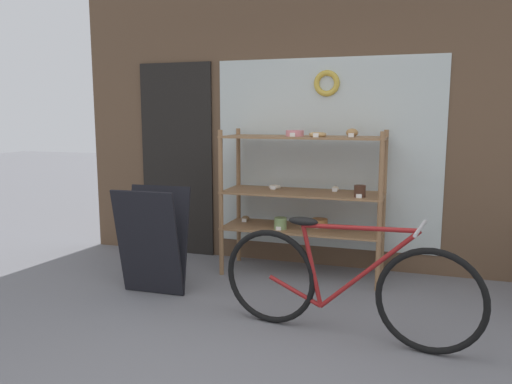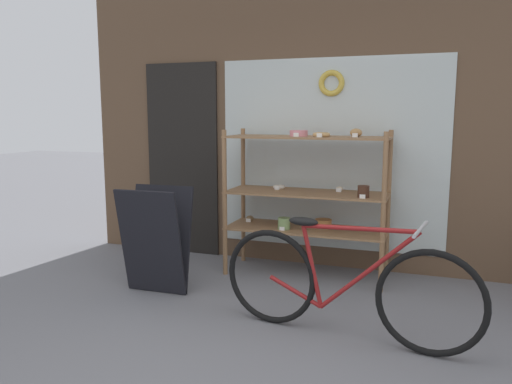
% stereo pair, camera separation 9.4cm
% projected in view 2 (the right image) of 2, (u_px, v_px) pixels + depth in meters
% --- Properties ---
extents(storefront_facade, '(5.01, 0.13, 3.92)m').
position_uv_depth(storefront_facade, '(309.00, 79.00, 4.99)').
color(storefront_facade, brown).
rests_on(storefront_facade, ground_plane).
extents(display_case, '(1.53, 0.54, 1.42)m').
position_uv_depth(display_case, '(308.00, 189.00, 4.74)').
color(display_case, '#8E6642').
rests_on(display_case, ground_plane).
extents(bicycle, '(1.83, 0.46, 0.84)m').
position_uv_depth(bicycle, '(344.00, 285.00, 3.44)').
color(bicycle, black).
rests_on(bicycle, ground_plane).
extents(sandwich_board, '(0.57, 0.39, 0.92)m').
position_uv_depth(sandwich_board, '(156.00, 240.00, 4.33)').
color(sandwich_board, black).
rests_on(sandwich_board, ground_plane).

